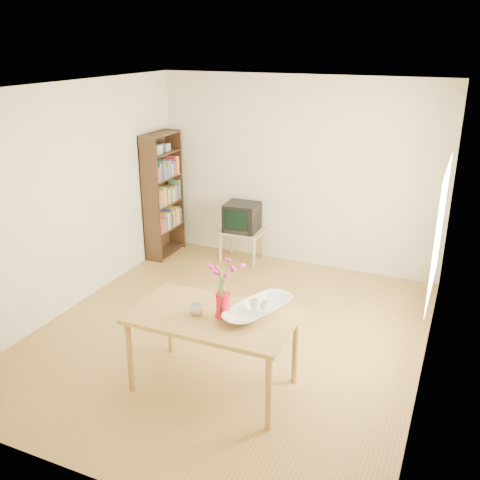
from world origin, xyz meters
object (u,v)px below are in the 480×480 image
at_px(table, 213,323).
at_px(bowl, 258,289).
at_px(pitcher, 223,306).
at_px(television, 242,216).
at_px(mug, 197,309).

bearing_deg(table, bowl, 27.87).
bearing_deg(pitcher, table, 175.77).
distance_m(pitcher, television, 3.05).
bearing_deg(bowl, television, 116.04).
height_order(pitcher, mug, pitcher).
bearing_deg(mug, pitcher, -175.69).
distance_m(pitcher, bowl, 0.34).
height_order(table, pitcher, pitcher).
relative_size(pitcher, television, 0.46).
relative_size(pitcher, bowl, 0.44).
height_order(table, bowl, bowl).
bearing_deg(table, pitcher, 12.69).
xyz_separation_m(table, television, (-0.96, 2.88, -0.01)).
xyz_separation_m(pitcher, bowl, (0.26, 0.17, 0.13)).
relative_size(mug, bowl, 0.24).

